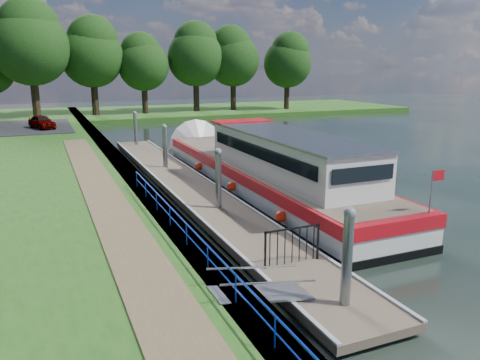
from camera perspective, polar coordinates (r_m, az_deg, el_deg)
name	(u,v)px	position (r m, az deg, el deg)	size (l,w,h in m)	color
ground	(332,309)	(12.96, 11.20, -15.18)	(160.00, 160.00, 0.00)	black
bank_edge	(130,180)	(25.29, -13.25, -0.01)	(1.10, 90.00, 0.78)	#473D2D
far_bank	(189,112)	(64.31, -6.24, 8.28)	(60.00, 18.00, 0.60)	#235016
footpath	(114,214)	(18.24, -15.15, -4.06)	(1.60, 40.00, 0.05)	brown
blue_fence	(196,239)	(13.77, -5.36, -7.20)	(0.04, 18.04, 0.72)	#0C2DBF
pontoon	(188,188)	(24.00, -6.38, -0.96)	(2.50, 30.00, 0.56)	brown
mooring_piles	(187,167)	(23.75, -6.45, 1.60)	(0.30, 27.30, 3.55)	gray
gangway	(261,292)	(12.22, 2.57, -13.49)	(2.58, 1.00, 0.92)	#A5A8AD
gate_panel	(292,240)	(14.17, 6.40, -7.31)	(1.85, 0.05, 1.15)	black
barge	(259,168)	(24.24, 2.34, 1.46)	(4.36, 21.15, 4.78)	black
horizon_trees	(81,51)	(58.21, -18.79, 14.65)	(54.38, 10.03, 12.87)	#332316
car_a	(42,122)	(45.62, -23.00, 6.56)	(1.41, 3.51, 1.20)	#999999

